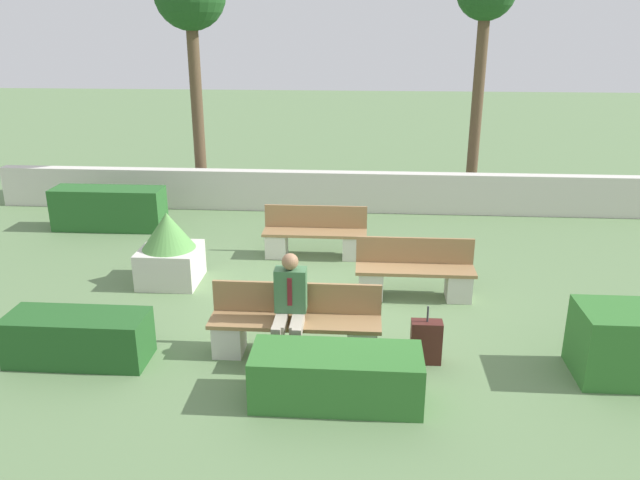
% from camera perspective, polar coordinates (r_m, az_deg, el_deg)
% --- Properties ---
extents(ground_plane, '(60.00, 60.00, 0.00)m').
position_cam_1_polar(ground_plane, '(8.96, 0.27, -6.51)').
color(ground_plane, '#607F51').
extents(perimeter_wall, '(14.97, 0.30, 0.86)m').
position_cam_1_polar(perimeter_wall, '(13.53, 1.71, 4.46)').
color(perimeter_wall, beige).
rests_on(perimeter_wall, ground_plane).
extents(bench_front, '(2.11, 0.48, 0.87)m').
position_cam_1_polar(bench_front, '(7.75, -2.27, -8.03)').
color(bench_front, '#937047').
rests_on(bench_front, ground_plane).
extents(bench_left_side, '(1.80, 0.49, 0.87)m').
position_cam_1_polar(bench_left_side, '(10.89, -0.47, 0.18)').
color(bench_left_side, '#937047').
rests_on(bench_left_side, ground_plane).
extents(bench_right_side, '(1.76, 0.48, 0.87)m').
position_cam_1_polar(bench_right_side, '(9.39, 8.64, -3.27)').
color(bench_right_side, '#937047').
rests_on(bench_right_side, ground_plane).
extents(person_seated_man, '(0.38, 0.64, 1.34)m').
position_cam_1_polar(person_seated_man, '(7.46, -2.79, -5.86)').
color(person_seated_man, '#B2A893').
rests_on(person_seated_man, ground_plane).
extents(hedge_block_near_left, '(1.69, 0.64, 0.60)m').
position_cam_1_polar(hedge_block_near_left, '(8.16, -21.22, -8.33)').
color(hedge_block_near_left, '#235623').
rests_on(hedge_block_near_left, ground_plane).
extents(hedge_block_near_right, '(1.83, 0.70, 0.59)m').
position_cam_1_polar(hedge_block_near_right, '(6.87, 1.51, -12.39)').
color(hedge_block_near_right, '#33702D').
rests_on(hedge_block_near_right, ground_plane).
extents(hedge_block_mid_left, '(2.17, 0.64, 0.83)m').
position_cam_1_polar(hedge_block_mid_left, '(13.03, -18.72, 2.75)').
color(hedge_block_mid_left, '#286028').
rests_on(hedge_block_mid_left, ground_plane).
extents(hedge_block_mid_right, '(1.23, 0.81, 0.84)m').
position_cam_1_polar(hedge_block_mid_right, '(8.07, 26.53, -8.48)').
color(hedge_block_mid_right, '#33702D').
rests_on(hedge_block_mid_right, ground_plane).
extents(planter_corner_left, '(0.90, 0.90, 1.15)m').
position_cam_1_polar(planter_corner_left, '(10.01, -13.62, -0.83)').
color(planter_corner_left, beige).
rests_on(planter_corner_left, ground_plane).
extents(suitcase, '(0.37, 0.19, 0.74)m').
position_cam_1_polar(suitcase, '(7.70, 9.67, -9.15)').
color(suitcase, '#471E19').
rests_on(suitcase, ground_plane).
extents(tree_leftmost, '(1.51, 1.51, 5.22)m').
position_cam_1_polar(tree_leftmost, '(14.20, -11.77, 20.50)').
color(tree_leftmost, brown).
rests_on(tree_leftmost, ground_plane).
extents(tree_center_left, '(1.28, 1.28, 5.19)m').
position_cam_1_polar(tree_center_left, '(14.53, 14.89, 20.18)').
color(tree_center_left, brown).
rests_on(tree_center_left, ground_plane).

